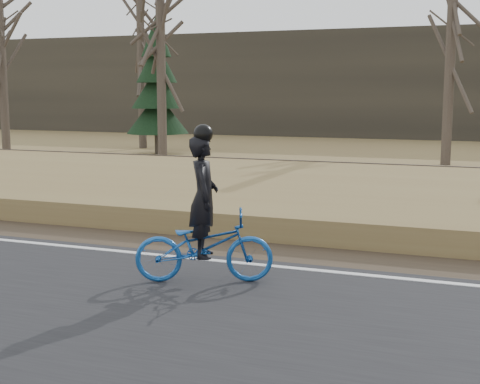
% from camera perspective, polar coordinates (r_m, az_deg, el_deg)
% --- Properties ---
extents(shoulder, '(120.00, 1.60, 0.04)m').
position_cam_1_polar(shoulder, '(13.19, -17.07, -3.19)').
color(shoulder, '#473A2B').
rests_on(shoulder, ground).
extents(embankment, '(120.00, 5.00, 0.44)m').
position_cam_1_polar(embankment, '(15.59, -10.36, -0.42)').
color(embankment, olive).
rests_on(embankment, ground).
extents(ballast, '(120.00, 3.00, 0.45)m').
position_cam_1_polar(ballast, '(18.91, -4.43, 1.29)').
color(ballast, slate).
rests_on(ballast, ground).
extents(railroad, '(120.00, 2.40, 0.29)m').
position_cam_1_polar(railroad, '(18.87, -4.44, 2.21)').
color(railroad, black).
rests_on(railroad, ballast).
extents(treeline_backdrop, '(120.00, 4.00, 6.00)m').
position_cam_1_polar(treeline_backdrop, '(39.78, 9.27, 9.07)').
color(treeline_backdrop, '#383328').
rests_on(treeline_backdrop, ground).
extents(cyclist, '(1.98, 1.29, 2.14)m').
position_cam_1_polar(cyclist, '(9.05, -3.09, -3.53)').
color(cyclist, '#164E9D').
rests_on(cyclist, road).
extents(bare_tree_far_left, '(0.36, 0.36, 7.19)m').
position_cam_1_polar(bare_tree_far_left, '(29.82, -19.63, 10.00)').
color(bare_tree_far_left, brown).
rests_on(bare_tree_far_left, ground).
extents(bare_tree_left, '(0.36, 0.36, 8.25)m').
position_cam_1_polar(bare_tree_left, '(31.17, -8.44, 11.30)').
color(bare_tree_left, brown).
rests_on(bare_tree_left, ground).
extents(bare_tree_near_left, '(0.36, 0.36, 6.53)m').
position_cam_1_polar(bare_tree_near_left, '(25.98, -6.74, 9.98)').
color(bare_tree_near_left, brown).
rests_on(bare_tree_near_left, ground).
extents(bare_tree_center, '(0.36, 0.36, 7.82)m').
position_cam_1_polar(bare_tree_center, '(24.98, 17.52, 11.18)').
color(bare_tree_center, brown).
rests_on(bare_tree_center, ground).
extents(conifer, '(2.60, 2.60, 5.68)m').
position_cam_1_polar(conifer, '(28.29, -7.10, 8.70)').
color(conifer, brown).
rests_on(conifer, ground).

